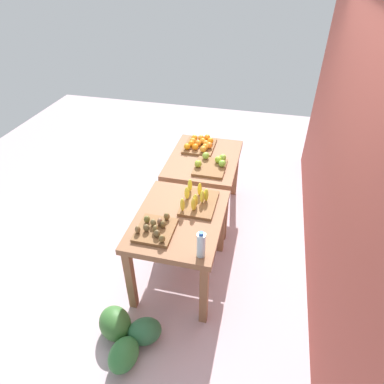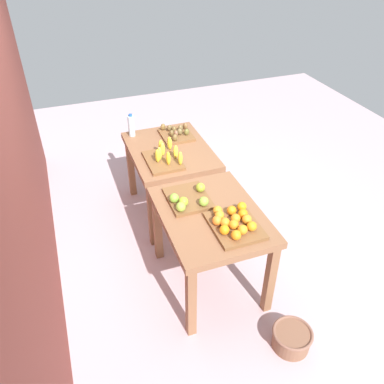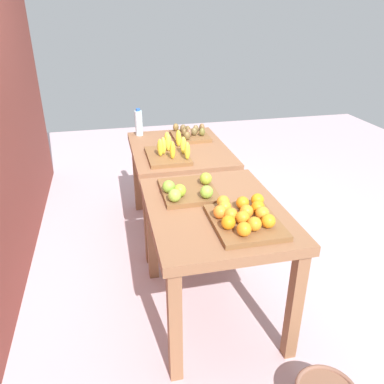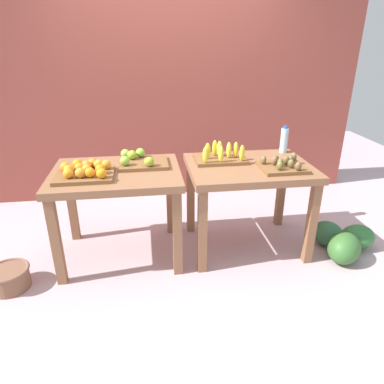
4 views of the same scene
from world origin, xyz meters
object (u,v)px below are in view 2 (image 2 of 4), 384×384
object	(u,v)px
orange_bin	(234,223)
apple_bin	(188,199)
watermelon_pile	(171,160)
water_bottle	(131,126)
display_table_right	(170,159)
banana_crate	(164,157)
display_table_left	(211,224)
kiwi_bin	(176,133)
wicker_basket	(292,338)

from	to	relation	value
orange_bin	apple_bin	xyz separation A→B (m)	(0.42, 0.22, -0.01)
apple_bin	watermelon_pile	bearing A→B (deg)	-12.23
orange_bin	water_bottle	world-z (taller)	water_bottle
water_bottle	display_table_right	bearing A→B (deg)	-144.51
display_table_right	apple_bin	distance (m)	0.94
banana_crate	water_bottle	size ratio (longest dim) A/B	1.76
display_table_left	watermelon_pile	xyz separation A→B (m)	(1.96, -0.26, -0.55)
kiwi_bin	water_bottle	world-z (taller)	water_bottle
water_bottle	wicker_basket	distance (m)	2.60
watermelon_pile	apple_bin	bearing A→B (deg)	167.77
display_table_left	water_bottle	size ratio (longest dim) A/B	4.17
apple_bin	banana_crate	distance (m)	0.70
watermelon_pile	wicker_basket	size ratio (longest dim) A/B	2.14
display_table_left	kiwi_bin	bearing A→B (deg)	-6.27
orange_bin	kiwi_bin	bearing A→B (deg)	-1.85
water_bottle	kiwi_bin	bearing A→B (deg)	-112.12
kiwi_bin	wicker_basket	distance (m)	2.33
display_table_left	kiwi_bin	distance (m)	1.37
display_table_left	wicker_basket	size ratio (longest dim) A/B	3.32
apple_bin	kiwi_bin	distance (m)	1.19
orange_bin	display_table_right	bearing A→B (deg)	4.18
display_table_right	wicker_basket	world-z (taller)	display_table_right
orange_bin	banana_crate	xyz separation A→B (m)	(1.12, 0.22, 0.00)
display_table_right	kiwi_bin	size ratio (longest dim) A/B	2.89
kiwi_bin	watermelon_pile	world-z (taller)	kiwi_bin
apple_bin	watermelon_pile	size ratio (longest dim) A/B	0.61
water_bottle	wicker_basket	bearing A→B (deg)	-164.83
display_table_left	watermelon_pile	size ratio (longest dim) A/B	1.55
water_bottle	watermelon_pile	size ratio (longest dim) A/B	0.37
orange_bin	water_bottle	bearing A→B (deg)	12.63
display_table_right	water_bottle	world-z (taller)	water_bottle
water_bottle	wicker_basket	world-z (taller)	water_bottle
banana_crate	water_bottle	bearing A→B (deg)	15.10
display_table_left	apple_bin	world-z (taller)	apple_bin
banana_crate	water_bottle	xyz separation A→B (m)	(0.64, 0.17, 0.07)
apple_bin	watermelon_pile	world-z (taller)	apple_bin
wicker_basket	display_table_left	bearing A→B (deg)	22.50
display_table_right	orange_bin	size ratio (longest dim) A/B	2.36
apple_bin	wicker_basket	size ratio (longest dim) A/B	1.31
display_table_right	water_bottle	bearing A→B (deg)	35.49
display_table_right	watermelon_pile	world-z (taller)	display_table_right
display_table_right	apple_bin	bearing A→B (deg)	172.29
display_table_left	apple_bin	bearing A→B (deg)	32.06
orange_bin	kiwi_bin	distance (m)	1.58
apple_bin	wicker_basket	xyz separation A→B (m)	(-1.04, -0.47, -0.74)
kiwi_bin	watermelon_pile	xyz separation A→B (m)	(0.60, -0.11, -0.70)
display_table_left	wicker_basket	world-z (taller)	display_table_left
display_table_left	wicker_basket	xyz separation A→B (m)	(-0.85, -0.35, -0.58)
apple_bin	water_bottle	size ratio (longest dim) A/B	1.65
display_table_right	water_bottle	xyz separation A→B (m)	(0.41, 0.30, 0.24)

